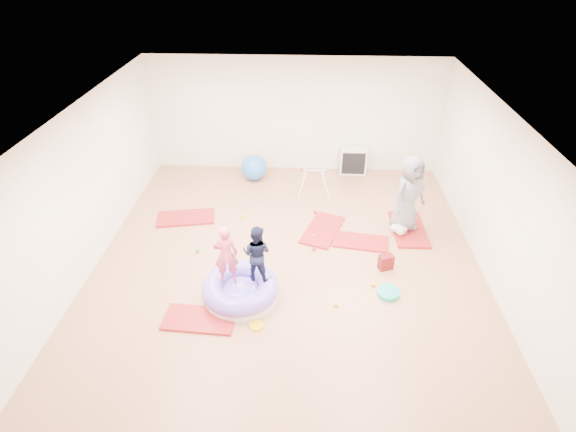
{
  "coord_description": "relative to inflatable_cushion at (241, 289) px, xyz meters",
  "views": [
    {
      "loc": [
        0.32,
        -6.37,
        5.19
      ],
      "look_at": [
        0.0,
        0.3,
        0.9
      ],
      "focal_mm": 28.0,
      "sensor_mm": 36.0,
      "label": 1
    }
  ],
  "objects": [
    {
      "name": "balance_disc",
      "position": [
        2.46,
        0.16,
        -0.11
      ],
      "size": [
        0.38,
        0.38,
        0.08
      ],
      "primitive_type": "cylinder",
      "color": "teal",
      "rests_on": "ground"
    },
    {
      "name": "exercise_ball_orange",
      "position": [
        -0.21,
        4.43,
        0.05
      ],
      "size": [
        0.42,
        0.42,
        0.42
      ],
      "primitive_type": "sphere",
      "color": "#E64300",
      "rests_on": "ground"
    },
    {
      "name": "child_pink",
      "position": [
        -0.2,
        0.05,
        0.74
      ],
      "size": [
        0.43,
        0.32,
        1.05
      ],
      "primitive_type": "imported",
      "rotation": [
        0.0,
        0.0,
        3.34
      ],
      "color": "#DB486C",
      "rests_on": "inflatable_cushion"
    },
    {
      "name": "gym_mat_mid_left",
      "position": [
        -1.49,
        2.32,
        -0.13
      ],
      "size": [
        1.27,
        0.79,
        0.05
      ],
      "primitive_type": "cube",
      "rotation": [
        0.0,
        0.0,
        0.18
      ],
      "color": "#B73521",
      "rests_on": "ground"
    },
    {
      "name": "cube_shelf",
      "position": [
        2.18,
        4.62,
        0.17
      ],
      "size": [
        0.65,
        0.32,
        0.65
      ],
      "color": "silver",
      "rests_on": "ground"
    },
    {
      "name": "infant",
      "position": [
        2.92,
        1.92,
        0.0
      ],
      "size": [
        0.35,
        0.36,
        0.21
      ],
      "color": "silver",
      "rests_on": "gym_mat_rear_right"
    },
    {
      "name": "backpack",
      "position": [
        2.51,
        0.86,
        -0.01
      ],
      "size": [
        0.29,
        0.23,
        0.29
      ],
      "primitive_type": "cube",
      "rotation": [
        0.0,
        0.0,
        0.34
      ],
      "color": "red",
      "rests_on": "ground"
    },
    {
      "name": "adult_caregiver",
      "position": [
        3.04,
        2.12,
        0.68
      ],
      "size": [
        0.91,
        0.85,
        1.57
      ],
      "primitive_type": "imported",
      "rotation": [
        0.0,
        0.0,
        0.62
      ],
      "color": "slate",
      "rests_on": "gym_mat_rear_right"
    },
    {
      "name": "child_navy",
      "position": [
        0.28,
        0.12,
        0.71
      ],
      "size": [
        0.57,
        0.5,
        1.01
      ],
      "primitive_type": "imported",
      "rotation": [
        0.0,
        0.0,
        2.87
      ],
      "color": "black",
      "rests_on": "inflatable_cushion"
    },
    {
      "name": "inflatable_cushion",
      "position": [
        0.0,
        0.0,
        0.0
      ],
      "size": [
        1.27,
        1.27,
        0.4
      ],
      "rotation": [
        0.0,
        0.0,
        0.06
      ],
      "color": "silver",
      "rests_on": "ground"
    },
    {
      "name": "exercise_ball_blue",
      "position": [
        -0.24,
        4.17,
        0.15
      ],
      "size": [
        0.62,
        0.62,
        0.62
      ],
      "primitive_type": "sphere",
      "color": "blue",
      "rests_on": "ground"
    },
    {
      "name": "gym_mat_front_left",
      "position": [
        -0.58,
        -0.57,
        -0.13
      ],
      "size": [
        1.15,
        0.63,
        0.05
      ],
      "primitive_type": "cube",
      "rotation": [
        0.0,
        0.0,
        -0.06
      ],
      "color": "#B73521",
      "rests_on": "ground"
    },
    {
      "name": "gym_mat_center_back",
      "position": [
        1.4,
        2.0,
        -0.13
      ],
      "size": [
        0.96,
        1.33,
        0.05
      ],
      "primitive_type": "cube",
      "rotation": [
        0.0,
        0.0,
        1.23
      ],
      "color": "#B73521",
      "rests_on": "ground"
    },
    {
      "name": "ball_pit_balls",
      "position": [
        0.72,
        1.18,
        -0.12
      ],
      "size": [
        3.3,
        2.89,
        0.07
      ],
      "color": "red",
      "rests_on": "ground"
    },
    {
      "name": "room",
      "position": [
        0.73,
        0.83,
        1.24
      ],
      "size": [
        7.01,
        8.01,
        2.81
      ],
      "color": "#A87A52",
      "rests_on": "ground"
    },
    {
      "name": "gym_mat_right",
      "position": [
        2.13,
        1.63,
        -0.13
      ],
      "size": [
        1.13,
        0.69,
        0.04
      ],
      "primitive_type": "cube",
      "rotation": [
        0.0,
        0.0,
        -0.15
      ],
      "color": "#B73521",
      "rests_on": "ground"
    },
    {
      "name": "infant_play_gym",
      "position": [
        1.21,
        3.62,
        0.22
      ],
      "size": [
        0.74,
        0.7,
        0.57
      ],
      "rotation": [
        0.0,
        0.0,
        -0.06
      ],
      "color": "silver",
      "rests_on": "ground"
    },
    {
      "name": "yellow_toy",
      "position": [
        0.33,
        -0.65,
        -0.14
      ],
      "size": [
        0.22,
        0.22,
        0.03
      ],
      "primitive_type": "cylinder",
      "color": "#ECBC00",
      "rests_on": "ground"
    },
    {
      "name": "gym_mat_rear_right",
      "position": [
        3.15,
        2.1,
        -0.13
      ],
      "size": [
        0.65,
        1.28,
        0.05
      ],
      "primitive_type": "cube",
      "rotation": [
        0.0,
        0.0,
        1.58
      ],
      "color": "#B73521",
      "rests_on": "ground"
    }
  ]
}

